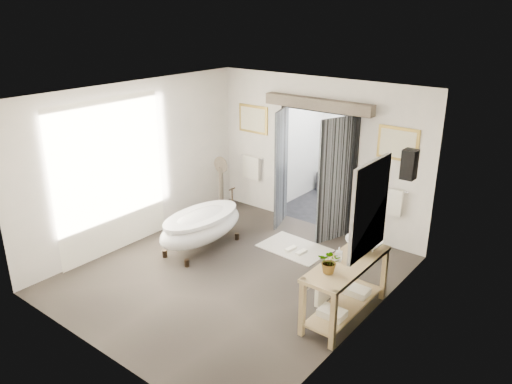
% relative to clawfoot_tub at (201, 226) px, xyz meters
% --- Properties ---
extents(ground_plane, '(5.00, 5.00, 0.00)m').
position_rel_clawfoot_tub_xyz_m(ground_plane, '(1.05, -0.36, -0.44)').
color(ground_plane, '#473E36').
extents(room_shell, '(4.52, 5.02, 2.91)m').
position_rel_clawfoot_tub_xyz_m(room_shell, '(1.01, -0.49, 1.42)').
color(room_shell, silver).
rests_on(room_shell, ground_plane).
extents(shower_room, '(2.22, 2.01, 2.51)m').
position_rel_clawfoot_tub_xyz_m(shower_room, '(1.05, 3.63, 0.47)').
color(shower_room, '#24242A').
rests_on(shower_room, ground_plane).
extents(back_wall_dressing, '(3.82, 0.78, 2.52)m').
position_rel_clawfoot_tub_xyz_m(back_wall_dressing, '(1.05, 1.95, 1.12)').
color(back_wall_dressing, black).
rests_on(back_wall_dressing, ground_plane).
extents(clawfoot_tub, '(0.82, 1.84, 0.90)m').
position_rel_clawfoot_tub_xyz_m(clawfoot_tub, '(0.00, 0.00, 0.00)').
color(clawfoot_tub, black).
rests_on(clawfoot_tub, ground_plane).
extents(vanity, '(0.57, 1.60, 0.85)m').
position_rel_clawfoot_tub_xyz_m(vanity, '(3.00, -0.28, 0.07)').
color(vanity, tan).
rests_on(vanity, ground_plane).
extents(pedestal_mirror, '(0.35, 0.23, 1.20)m').
position_rel_clawfoot_tub_xyz_m(pedestal_mirror, '(-0.88, 1.51, 0.08)').
color(pedestal_mirror, '#695C4D').
rests_on(pedestal_mirror, ground_plane).
extents(rug, '(1.24, 0.86, 0.01)m').
position_rel_clawfoot_tub_xyz_m(rug, '(1.31, 1.01, -0.43)').
color(rug, beige).
rests_on(rug, ground_plane).
extents(slippers, '(0.34, 0.25, 0.05)m').
position_rel_clawfoot_tub_xyz_m(slippers, '(1.42, 0.90, -0.40)').
color(slippers, white).
rests_on(slippers, rug).
extents(basin, '(0.57, 0.57, 0.18)m').
position_rel_clawfoot_tub_xyz_m(basin, '(3.03, 0.17, 0.50)').
color(basin, white).
rests_on(basin, vanity).
extents(plant, '(0.36, 0.33, 0.33)m').
position_rel_clawfoot_tub_xyz_m(plant, '(2.97, -0.67, 0.58)').
color(plant, gray).
rests_on(plant, vanity).
extents(soap_bottle_a, '(0.11, 0.11, 0.19)m').
position_rel_clawfoot_tub_xyz_m(soap_bottle_a, '(2.90, -0.31, 0.51)').
color(soap_bottle_a, gray).
rests_on(soap_bottle_a, vanity).
extents(soap_bottle_b, '(0.17, 0.17, 0.16)m').
position_rel_clawfoot_tub_xyz_m(soap_bottle_b, '(2.93, 0.45, 0.49)').
color(soap_bottle_b, gray).
rests_on(soap_bottle_b, vanity).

